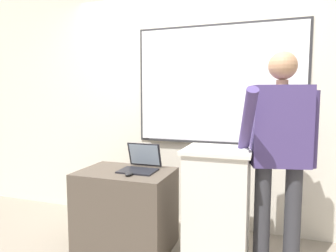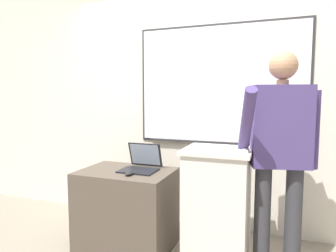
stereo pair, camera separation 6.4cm
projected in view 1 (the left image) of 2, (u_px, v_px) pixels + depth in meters
back_wall at (187, 100)px, 3.28m from camera, size 6.40×0.17×2.72m
lectern_podium at (217, 205)px, 2.53m from camera, size 0.55×0.50×0.98m
side_desk at (126, 209)px, 2.77m from camera, size 0.84×0.59×0.73m
person_presenter at (280, 145)px, 2.36m from camera, size 0.61×0.62×1.75m
laptop at (141, 163)px, 2.77m from camera, size 0.33×0.32×0.24m
wireless_keyboard at (220, 149)px, 2.41m from camera, size 0.45×0.11×0.02m
computer_mouse_by_laptop at (129, 174)px, 2.57m from camera, size 0.06×0.10×0.03m
computer_mouse_by_keyboard at (246, 149)px, 2.35m from camera, size 0.06×0.10×0.03m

